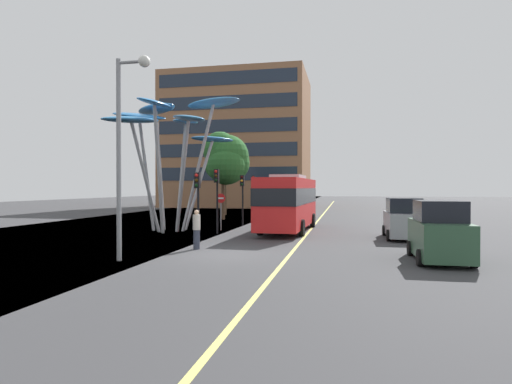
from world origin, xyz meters
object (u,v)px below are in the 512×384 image
traffic_light_kerb_near (198,191)px  car_parked_mid (404,220)px  pedestrian (197,229)px  leaf_sculpture (169,125)px  street_lamp (126,132)px  car_parked_near (439,233)px  red_bus (289,200)px  traffic_light_opposite (254,188)px  traffic_light_kerb_far (217,187)px  traffic_light_island_mid (242,189)px  no_entry_sign (221,206)px

traffic_light_kerb_near → car_parked_mid: 11.15m
pedestrian → leaf_sculpture: bearing=121.3°
street_lamp → pedestrian: street_lamp is taller
car_parked_near → pedestrian: size_ratio=2.15×
car_parked_mid → street_lamp: size_ratio=0.53×
red_bus → pedestrian: (-3.01, -8.79, -1.05)m
red_bus → traffic_light_opposite: size_ratio=2.65×
traffic_light_opposite → car_parked_mid: 15.07m
traffic_light_kerb_far → pedestrian: (1.00, -6.36, -1.90)m
traffic_light_kerb_far → street_lamp: (-0.58, -9.80, 2.08)m
street_lamp → traffic_light_island_mid: bearing=86.9°
traffic_light_kerb_near → traffic_light_kerb_far: traffic_light_kerb_far is taller
traffic_light_opposite → car_parked_near: (10.92, -17.82, -1.66)m
street_lamp → traffic_light_opposite: bearing=88.2°
traffic_light_kerb_far → traffic_light_island_mid: (0.24, 5.52, -0.14)m
traffic_light_kerb_near → no_entry_sign: (-0.43, 5.67, -0.98)m
red_bus → street_lamp: bearing=-110.6°
traffic_light_kerb_near → red_bus: bearing=57.4°
traffic_light_island_mid → traffic_light_opposite: traffic_light_opposite is taller
pedestrian → traffic_light_opposite: bearing=93.2°
car_parked_near → red_bus: bearing=125.0°
leaf_sculpture → traffic_light_kerb_near: leaf_sculpture is taller
car_parked_near → no_entry_sign: (-11.31, 9.53, 0.53)m
car_parked_near → traffic_light_opposite: bearing=121.5°
red_bus → traffic_light_kerb_far: 4.76m
traffic_light_kerb_near → traffic_light_kerb_far: bearing=91.5°
red_bus → street_lamp: street_lamp is taller
traffic_light_kerb_far → leaf_sculpture: bearing=163.5°
car_parked_near → traffic_light_kerb_near: bearing=160.4°
leaf_sculpture → traffic_light_kerb_far: (3.50, -1.03, -3.94)m
red_bus → car_parked_near: (6.97, -9.97, -0.88)m
street_lamp → pedestrian: (1.58, 3.44, -3.97)m
traffic_light_island_mid → car_parked_mid: (10.38, -5.86, -1.62)m
leaf_sculpture → traffic_light_kerb_near: (3.59, -4.71, -4.16)m
car_parked_mid → red_bus: bearing=157.3°
street_lamp → no_entry_sign: 12.24m
red_bus → pedestrian: 9.35m
traffic_light_kerb_near → traffic_light_kerb_far: (-0.10, 3.68, 0.22)m
traffic_light_island_mid → car_parked_mid: size_ratio=0.89×
car_parked_near → car_parked_mid: 7.21m
car_parked_mid → pedestrian: size_ratio=2.31×
leaf_sculpture → car_parked_near: (14.47, -8.58, -5.67)m
leaf_sculpture → traffic_light_island_mid: leaf_sculpture is taller
leaf_sculpture → car_parked_mid: 15.28m
traffic_light_island_mid → traffic_light_opposite: bearing=92.2°
traffic_light_kerb_far → traffic_light_opposite: 10.28m
traffic_light_kerb_near → traffic_light_opposite: (-0.04, 13.96, 0.16)m
street_lamp → pedestrian: size_ratio=4.34×
traffic_light_island_mid → car_parked_near: 16.98m
traffic_light_kerb_far → traffic_light_opposite: size_ratio=1.03×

